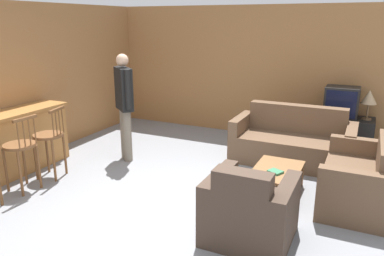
{
  "coord_description": "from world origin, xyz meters",
  "views": [
    {
      "loc": [
        2.0,
        -3.72,
        2.3
      ],
      "look_at": [
        -0.15,
        0.83,
        0.85
      ],
      "focal_mm": 35.0,
      "sensor_mm": 36.0,
      "label": 1
    }
  ],
  "objects_px": {
    "table_lamp": "(369,98)",
    "person_by_window": "(124,101)",
    "bar_chair_mid": "(21,150)",
    "tv_unit": "(338,134)",
    "couch_far": "(292,143)",
    "armchair_near": "(249,212)",
    "coffee_table": "(277,173)",
    "book_on_table": "(275,172)",
    "tv": "(342,102)",
    "bar_chair_far": "(49,140)",
    "loveseat_right": "(361,181)"
  },
  "relations": [
    {
      "from": "bar_chair_far",
      "to": "book_on_table",
      "type": "distance_m",
      "value": 3.31
    },
    {
      "from": "bar_chair_far",
      "to": "armchair_near",
      "type": "xyz_separation_m",
      "value": [
        3.2,
        -0.37,
        -0.26
      ]
    },
    {
      "from": "armchair_near",
      "to": "loveseat_right",
      "type": "bearing_deg",
      "value": 53.25
    },
    {
      "from": "tv_unit",
      "to": "book_on_table",
      "type": "height_order",
      "value": "tv_unit"
    },
    {
      "from": "loveseat_right",
      "to": "person_by_window",
      "type": "height_order",
      "value": "person_by_window"
    },
    {
      "from": "couch_far",
      "to": "book_on_table",
      "type": "distance_m",
      "value": 1.47
    },
    {
      "from": "table_lamp",
      "to": "bar_chair_far",
      "type": "bearing_deg",
      "value": -143.62
    },
    {
      "from": "couch_far",
      "to": "tv",
      "type": "relative_size",
      "value": 3.4
    },
    {
      "from": "tv_unit",
      "to": "person_by_window",
      "type": "relative_size",
      "value": 0.65
    },
    {
      "from": "couch_far",
      "to": "book_on_table",
      "type": "relative_size",
      "value": 8.88
    },
    {
      "from": "bar_chair_mid",
      "to": "book_on_table",
      "type": "bearing_deg",
      "value": 21.13
    },
    {
      "from": "armchair_near",
      "to": "loveseat_right",
      "type": "xyz_separation_m",
      "value": [
        1.06,
        1.41,
        -0.01
      ]
    },
    {
      "from": "table_lamp",
      "to": "person_by_window",
      "type": "relative_size",
      "value": 0.29
    },
    {
      "from": "tv",
      "to": "bar_chair_far",
      "type": "bearing_deg",
      "value": -140.67
    },
    {
      "from": "bar_chair_mid",
      "to": "person_by_window",
      "type": "relative_size",
      "value": 0.6
    },
    {
      "from": "bar_chair_far",
      "to": "loveseat_right",
      "type": "distance_m",
      "value": 4.39
    },
    {
      "from": "bar_chair_far",
      "to": "armchair_near",
      "type": "distance_m",
      "value": 3.24
    },
    {
      "from": "coffee_table",
      "to": "tv_unit",
      "type": "bearing_deg",
      "value": 75.21
    },
    {
      "from": "book_on_table",
      "to": "table_lamp",
      "type": "height_order",
      "value": "table_lamp"
    },
    {
      "from": "couch_far",
      "to": "tv_unit",
      "type": "xyz_separation_m",
      "value": [
        0.64,
        0.92,
        -0.01
      ]
    },
    {
      "from": "tv_unit",
      "to": "table_lamp",
      "type": "bearing_deg",
      "value": 0.0
    },
    {
      "from": "armchair_near",
      "to": "coffee_table",
      "type": "height_order",
      "value": "armchair_near"
    },
    {
      "from": "tv_unit",
      "to": "person_by_window",
      "type": "xyz_separation_m",
      "value": [
        -3.22,
        -2.01,
        0.69
      ]
    },
    {
      "from": "tv",
      "to": "book_on_table",
      "type": "bearing_deg",
      "value": -103.75
    },
    {
      "from": "couch_far",
      "to": "book_on_table",
      "type": "xyz_separation_m",
      "value": [
        0.06,
        -1.47,
        0.05
      ]
    },
    {
      "from": "couch_far",
      "to": "tv_unit",
      "type": "distance_m",
      "value": 1.13
    },
    {
      "from": "bar_chair_mid",
      "to": "armchair_near",
      "type": "xyz_separation_m",
      "value": [
        3.2,
        0.15,
        -0.26
      ]
    },
    {
      "from": "couch_far",
      "to": "tv_unit",
      "type": "bearing_deg",
      "value": 55.28
    },
    {
      "from": "bar_chair_far",
      "to": "table_lamp",
      "type": "relative_size",
      "value": 2.08
    },
    {
      "from": "table_lamp",
      "to": "person_by_window",
      "type": "bearing_deg",
      "value": -151.17
    },
    {
      "from": "bar_chair_mid",
      "to": "book_on_table",
      "type": "xyz_separation_m",
      "value": [
        3.22,
        1.25,
        -0.21
      ]
    },
    {
      "from": "bar_chair_mid",
      "to": "couch_far",
      "type": "xyz_separation_m",
      "value": [
        3.17,
        2.72,
        -0.26
      ]
    },
    {
      "from": "loveseat_right",
      "to": "table_lamp",
      "type": "relative_size",
      "value": 2.86
    },
    {
      "from": "loveseat_right",
      "to": "book_on_table",
      "type": "bearing_deg",
      "value": -162.91
    },
    {
      "from": "tv",
      "to": "armchair_near",
      "type": "bearing_deg",
      "value": -99.85
    },
    {
      "from": "coffee_table",
      "to": "person_by_window",
      "type": "xyz_separation_m",
      "value": [
        -2.63,
        0.25,
        0.7
      ]
    },
    {
      "from": "table_lamp",
      "to": "tv",
      "type": "bearing_deg",
      "value": -179.59
    },
    {
      "from": "bar_chair_far",
      "to": "book_on_table",
      "type": "relative_size",
      "value": 4.95
    },
    {
      "from": "book_on_table",
      "to": "table_lamp",
      "type": "distance_m",
      "value": 2.68
    },
    {
      "from": "coffee_table",
      "to": "loveseat_right",
      "type": "bearing_deg",
      "value": 9.74
    },
    {
      "from": "book_on_table",
      "to": "person_by_window",
      "type": "relative_size",
      "value": 0.12
    },
    {
      "from": "bar_chair_mid",
      "to": "book_on_table",
      "type": "relative_size",
      "value": 4.95
    },
    {
      "from": "person_by_window",
      "to": "armchair_near",
      "type": "bearing_deg",
      "value": -29.48
    },
    {
      "from": "bar_chair_mid",
      "to": "tv",
      "type": "relative_size",
      "value": 1.9
    },
    {
      "from": "armchair_near",
      "to": "coffee_table",
      "type": "xyz_separation_m",
      "value": [
        0.01,
        1.23,
        -0.02
      ]
    },
    {
      "from": "bar_chair_far",
      "to": "couch_far",
      "type": "xyz_separation_m",
      "value": [
        3.17,
        2.2,
        -0.26
      ]
    },
    {
      "from": "bar_chair_mid",
      "to": "table_lamp",
      "type": "height_order",
      "value": "table_lamp"
    },
    {
      "from": "couch_far",
      "to": "loveseat_right",
      "type": "distance_m",
      "value": 1.59
    },
    {
      "from": "bar_chair_mid",
      "to": "coffee_table",
      "type": "height_order",
      "value": "bar_chair_mid"
    },
    {
      "from": "bar_chair_mid",
      "to": "tv_unit",
      "type": "bearing_deg",
      "value": 43.72
    }
  ]
}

